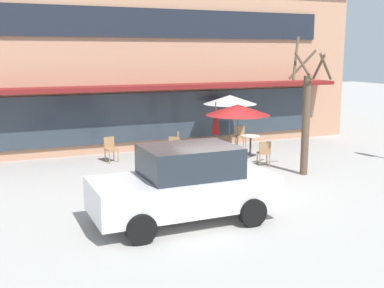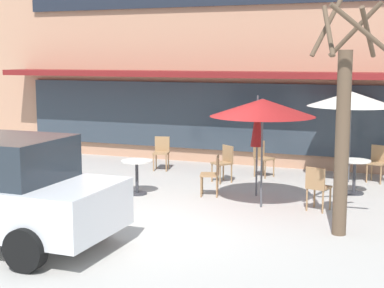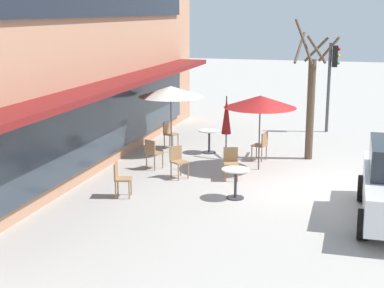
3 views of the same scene
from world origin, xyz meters
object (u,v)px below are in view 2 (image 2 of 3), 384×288
object	(u,v)px
cafe_chair_3	(317,185)
cafe_chair_4	(162,150)
cafe_chair_1	(378,161)
street_tree	(343,124)
patio_umbrella_corner_open	(263,108)
cafe_chair_2	(224,161)
cafe_chair_5	(262,156)
patio_umbrella_green_folded	(257,122)
cafe_table_streetside	(137,171)
patio_umbrella_cream_folded	(352,99)
cafe_chair_0	(213,172)
cafe_table_near_wall	(354,171)

from	to	relation	value
cafe_chair_3	cafe_chair_4	bearing A→B (deg)	148.80
cafe_chair_3	cafe_chair_4	distance (m)	5.42
cafe_chair_1	street_tree	size ratio (longest dim) A/B	0.21
patio_umbrella_corner_open	cafe_chair_2	xyz separation A→B (m)	(-1.46, 2.04, -1.50)
cafe_chair_2	street_tree	size ratio (longest dim) A/B	0.21
patio_umbrella_corner_open	cafe_chair_5	size ratio (longest dim) A/B	2.47
patio_umbrella_green_folded	cafe_chair_2	distance (m)	1.93
patio_umbrella_green_folded	patio_umbrella_corner_open	size ratio (longest dim) A/B	1.00
cafe_chair_4	street_tree	world-z (taller)	street_tree
patio_umbrella_corner_open	cafe_chair_2	size ratio (longest dim) A/B	2.47
cafe_table_streetside	patio_umbrella_cream_folded	world-z (taller)	patio_umbrella_cream_folded
cafe_chair_1	cafe_chair_5	size ratio (longest dim) A/B	1.00
patio_umbrella_green_folded	cafe_chair_1	xyz separation A→B (m)	(2.35, 2.50, -1.10)
patio_umbrella_corner_open	cafe_chair_5	bearing A→B (deg)	104.54
cafe_chair_0	cafe_chair_4	world-z (taller)	same
cafe_chair_0	street_tree	world-z (taller)	street_tree
patio_umbrella_corner_open	cafe_chair_4	bearing A→B (deg)	140.52
cafe_chair_2	street_tree	xyz separation A→B (m)	(3.19, -3.34, 1.38)
cafe_table_streetside	cafe_chair_2	size ratio (longest dim) A/B	0.85
cafe_table_streetside	patio_umbrella_cream_folded	size ratio (longest dim) A/B	0.35
cafe_chair_0	cafe_chair_1	xyz separation A→B (m)	(3.24, 2.84, 0.00)
cafe_chair_1	cafe_chair_3	distance (m)	3.43
cafe_table_near_wall	patio_umbrella_green_folded	size ratio (longest dim) A/B	0.35
patio_umbrella_green_folded	cafe_chair_2	size ratio (longest dim) A/B	2.47
cafe_table_near_wall	cafe_chair_0	distance (m)	3.15
patio_umbrella_cream_folded	street_tree	world-z (taller)	street_tree
patio_umbrella_corner_open	cafe_chair_5	distance (m)	3.47
cafe_table_near_wall	cafe_chair_3	distance (m)	1.88
patio_umbrella_green_folded	patio_umbrella_corner_open	xyz separation A→B (m)	(0.35, -0.91, 0.39)
cafe_table_streetside	cafe_chair_2	xyz separation A→B (m)	(1.39, 1.93, 0.01)
patio_umbrella_cream_folded	cafe_table_streetside	bearing A→B (deg)	-144.24
cafe_chair_3	patio_umbrella_green_folded	bearing A→B (deg)	150.89
patio_umbrella_green_folded	cafe_chair_5	bearing A→B (deg)	101.61
patio_umbrella_corner_open	cafe_chair_2	world-z (taller)	patio_umbrella_corner_open
patio_umbrella_corner_open	cafe_chair_3	distance (m)	1.86
cafe_table_streetside	patio_umbrella_corner_open	world-z (taller)	patio_umbrella_corner_open
cafe_chair_5	cafe_chair_4	bearing A→B (deg)	-177.62
patio_umbrella_green_folded	cafe_chair_1	size ratio (longest dim) A/B	2.47
cafe_table_near_wall	patio_umbrella_cream_folded	xyz separation A→B (m)	(-0.26, 1.22, 1.51)
cafe_table_near_wall	patio_umbrella_green_folded	xyz separation A→B (m)	(-1.96, -1.00, 1.11)
cafe_table_streetside	street_tree	bearing A→B (deg)	-17.05
cafe_chair_5	patio_umbrella_green_folded	bearing A→B (deg)	-78.39
patio_umbrella_green_folded	cafe_chair_5	distance (m)	2.42
cafe_chair_3	cafe_table_streetside	bearing A→B (deg)	179.93
cafe_table_near_wall	street_tree	world-z (taller)	street_tree
cafe_table_streetside	patio_umbrella_cream_folded	distance (m)	5.40
cafe_chair_0	cafe_chair_1	world-z (taller)	same
cafe_table_streetside	street_tree	distance (m)	4.99
cafe_chair_4	street_tree	distance (m)	6.88
cafe_chair_0	patio_umbrella_cream_folded	bearing A→B (deg)	44.69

